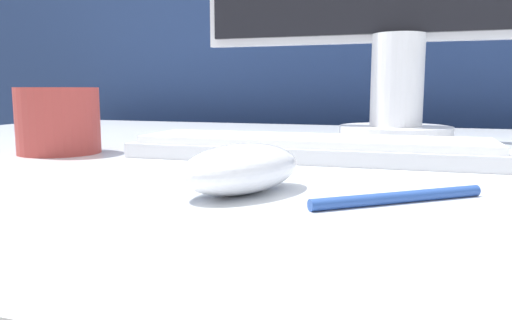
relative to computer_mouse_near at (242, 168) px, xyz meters
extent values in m
cube|color=navy|center=(0.07, 0.85, -0.12)|extent=(5.00, 0.03, 1.33)
ellipsoid|color=white|center=(0.00, 0.00, 0.00)|extent=(0.10, 0.12, 0.04)
cube|color=silver|center=(0.01, 0.20, -0.01)|extent=(0.40, 0.12, 0.02)
cube|color=white|center=(0.01, 0.20, 0.00)|extent=(0.38, 0.11, 0.01)
cylinder|color=white|center=(0.09, 0.45, -0.01)|extent=(0.17, 0.17, 0.02)
cylinder|color=white|center=(0.09, 0.45, 0.07)|extent=(0.08, 0.08, 0.14)
cylinder|color=#A33833|center=(-0.29, 0.15, 0.02)|extent=(0.10, 0.10, 0.08)
cylinder|color=#284C9E|center=(0.11, 0.00, -0.01)|extent=(0.11, 0.09, 0.01)
camera|label=1|loc=(0.12, -0.34, 0.06)|focal=35.00mm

